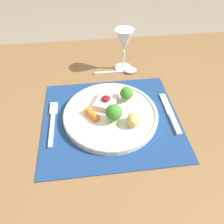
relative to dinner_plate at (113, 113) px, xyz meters
The scene contains 8 objects.
ground_plane 0.76m from the dinner_plate, 126.10° to the right, with size 8.00×8.00×0.00m, color gray.
dining_table 0.11m from the dinner_plate, 126.10° to the right, with size 1.34×1.08×0.75m.
placemat 0.02m from the dinner_plate, 126.10° to the right, with size 0.42×0.38×0.00m, color navy.
dinner_plate is the anchor object (origin of this frame).
fork 0.19m from the dinner_plate, behind, with size 0.02×0.18×0.01m.
knife 0.19m from the dinner_plate, ahead, with size 0.02×0.18×0.01m.
spoon 0.25m from the dinner_plate, 70.91° to the left, with size 0.17×0.04×0.01m.
wine_glass_near 0.29m from the dinner_plate, 74.07° to the left, with size 0.07×0.07×0.16m.
Camera 1 is at (-0.05, -0.47, 1.25)m, focal length 35.00 mm.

